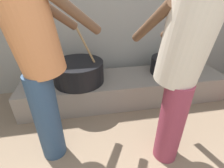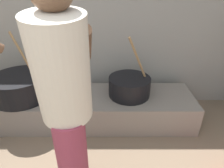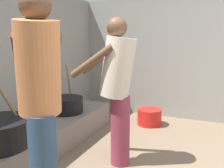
{
  "view_description": "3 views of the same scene",
  "coord_description": "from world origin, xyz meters",
  "px_view_note": "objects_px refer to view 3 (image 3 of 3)",
  "views": [
    {
      "loc": [
        0.05,
        0.2,
        1.29
      ],
      "look_at": [
        0.26,
        1.37,
        0.63
      ],
      "focal_mm": 26.58,
      "sensor_mm": 36.0,
      "label": 1
    },
    {
      "loc": [
        0.96,
        0.2,
        1.45
      ],
      "look_at": [
        0.96,
        1.44,
        0.79
      ],
      "focal_mm": 31.15,
      "sensor_mm": 36.0,
      "label": 2
    },
    {
      "loc": [
        -1.6,
        0.2,
        1.29
      ],
      "look_at": [
        0.96,
        1.31,
        0.8
      ],
      "focal_mm": 39.71,
      "sensor_mm": 36.0,
      "label": 3
    }
  ],
  "objects_px": {
    "bucket_red_plastic": "(149,117)",
    "cook_in_cream_shirt": "(117,83)",
    "cook_in_orange_shirt": "(40,92)",
    "cooking_pot_main": "(66,105)"
  },
  "relations": [
    {
      "from": "cook_in_cream_shirt",
      "to": "bucket_red_plastic",
      "type": "relative_size",
      "value": 4.12
    },
    {
      "from": "cook_in_cream_shirt",
      "to": "bucket_red_plastic",
      "type": "height_order",
      "value": "cook_in_cream_shirt"
    },
    {
      "from": "cook_in_cream_shirt",
      "to": "bucket_red_plastic",
      "type": "distance_m",
      "value": 1.53
    },
    {
      "from": "cooking_pot_main",
      "to": "cook_in_orange_shirt",
      "type": "distance_m",
      "value": 1.66
    },
    {
      "from": "cook_in_orange_shirt",
      "to": "cook_in_cream_shirt",
      "type": "bearing_deg",
      "value": -11.72
    },
    {
      "from": "bucket_red_plastic",
      "to": "cooking_pot_main",
      "type": "bearing_deg",
      "value": 133.38
    },
    {
      "from": "bucket_red_plastic",
      "to": "cook_in_cream_shirt",
      "type": "bearing_deg",
      "value": -179.88
    },
    {
      "from": "cook_in_orange_shirt",
      "to": "bucket_red_plastic",
      "type": "height_order",
      "value": "cook_in_orange_shirt"
    },
    {
      "from": "cooking_pot_main",
      "to": "cook_in_cream_shirt",
      "type": "distance_m",
      "value": 1.12
    },
    {
      "from": "cooking_pot_main",
      "to": "cook_in_cream_shirt",
      "type": "height_order",
      "value": "cook_in_cream_shirt"
    }
  ]
}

